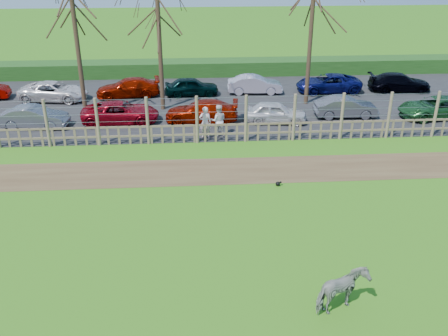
{
  "coord_description": "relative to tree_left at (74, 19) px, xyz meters",
  "views": [
    {
      "loc": [
        -0.27,
        -15.98,
        9.87
      ],
      "look_at": [
        1.0,
        2.5,
        1.1
      ],
      "focal_mm": 40.0,
      "sensor_mm": 36.0,
      "label": 1
    }
  ],
  "objects": [
    {
      "name": "zebra",
      "position": [
        10.34,
        -17.47,
        -4.95
      ],
      "size": [
        1.74,
        1.39,
        1.34
      ],
      "primitive_type": "imported",
      "rotation": [
        0.0,
        0.0,
        2.06
      ],
      "color": "gray",
      "rests_on": "ground"
    },
    {
      "name": "visitor_b",
      "position": [
        7.63,
        -3.73,
        -4.71
      ],
      "size": [
        0.84,
        0.66,
        1.72
      ],
      "primitive_type": "imported",
      "rotation": [
        0.0,
        0.0,
        3.15
      ],
      "color": "silver",
      "rests_on": "asphalt"
    },
    {
      "name": "car_12",
      "position": [
        15.53,
        3.84,
        -4.98
      ],
      "size": [
        4.34,
        2.05,
        1.2
      ],
      "primitive_type": "imported",
      "rotation": [
        0.0,
        0.0,
        4.73
      ],
      "color": "#0C0F4F",
      "rests_on": "asphalt"
    },
    {
      "name": "car_1",
      "position": [
        -2.44,
        -1.74,
        -4.98
      ],
      "size": [
        3.74,
        1.58,
        1.2
      ],
      "primitive_type": "imported",
      "rotation": [
        0.0,
        0.0,
        1.48
      ],
      "color": "slate",
      "rests_on": "asphalt"
    },
    {
      "name": "hedge",
      "position": [
        6.5,
        9.0,
        -5.07
      ],
      "size": [
        46.0,
        2.0,
        1.1
      ],
      "primitive_type": "cube",
      "color": "#1E4716",
      "rests_on": "ground"
    },
    {
      "name": "dirt_strip",
      "position": [
        6.5,
        -8.0,
        -5.61
      ],
      "size": [
        34.0,
        2.8,
        0.01
      ],
      "primitive_type": "cube",
      "color": "brown",
      "rests_on": "ground"
    },
    {
      "name": "car_4",
      "position": [
        10.98,
        -1.87,
        -4.98
      ],
      "size": [
        3.68,
        1.87,
        1.2
      ],
      "primitive_type": "imported",
      "rotation": [
        0.0,
        0.0,
        1.44
      ],
      "color": "silver",
      "rests_on": "asphalt"
    },
    {
      "name": "tree_left",
      "position": [
        0.0,
        0.0,
        0.0
      ],
      "size": [
        4.8,
        4.8,
        7.88
      ],
      "color": "#3D2B1E",
      "rests_on": "ground"
    },
    {
      "name": "asphalt",
      "position": [
        6.5,
        2.0,
        -5.6
      ],
      "size": [
        44.0,
        13.0,
        0.04
      ],
      "primitive_type": "cube",
      "color": "#232326",
      "rests_on": "ground"
    },
    {
      "name": "car_13",
      "position": [
        20.43,
        3.77,
        -4.98
      ],
      "size": [
        4.27,
        2.04,
        1.2
      ],
      "primitive_type": "imported",
      "rotation": [
        0.0,
        0.0,
        1.48
      ],
      "color": "black",
      "rests_on": "asphalt"
    },
    {
      "name": "car_9",
      "position": [
        2.12,
        3.71,
        -4.98
      ],
      "size": [
        4.29,
        2.11,
        1.2
      ],
      "primitive_type": "imported",
      "rotation": [
        0.0,
        0.0,
        4.82
      ],
      "color": "#8F1101",
      "rests_on": "asphalt"
    },
    {
      "name": "tree_mid",
      "position": [
        4.5,
        1.0,
        -0.75
      ],
      "size": [
        4.8,
        4.8,
        6.83
      ],
      "color": "#3D2B1E",
      "rests_on": "ground"
    },
    {
      "name": "car_2",
      "position": [
        2.21,
        -1.3,
        -4.98
      ],
      "size": [
        4.37,
        2.1,
        1.2
      ],
      "primitive_type": "imported",
      "rotation": [
        0.0,
        0.0,
        1.6
      ],
      "color": "maroon",
      "rests_on": "asphalt"
    },
    {
      "name": "car_5",
      "position": [
        15.23,
        -1.22,
        -4.98
      ],
      "size": [
        3.67,
        1.34,
        1.2
      ],
      "primitive_type": "imported",
      "rotation": [
        0.0,
        0.0,
        1.55
      ],
      "color": "#57545E",
      "rests_on": "asphalt"
    },
    {
      "name": "tree_right",
      "position": [
        13.5,
        1.5,
        -0.37
      ],
      "size": [
        4.8,
        4.8,
        7.35
      ],
      "color": "#3D2B1E",
      "rests_on": "ground"
    },
    {
      "name": "car_3",
      "position": [
        6.81,
        -1.37,
        -4.98
      ],
      "size": [
        4.28,
        2.07,
        1.2
      ],
      "primitive_type": "imported",
      "rotation": [
        0.0,
        0.0,
        4.62
      ],
      "color": "#8F1000",
      "rests_on": "asphalt"
    },
    {
      "name": "car_10",
      "position": [
        6.28,
        3.69,
        -4.98
      ],
      "size": [
        3.6,
        1.62,
        1.2
      ],
      "primitive_type": "imported",
      "rotation": [
        0.0,
        0.0,
        1.63
      ],
      "color": "black",
      "rests_on": "asphalt"
    },
    {
      "name": "car_11",
      "position": [
        10.53,
        3.9,
        -4.98
      ],
      "size": [
        3.7,
        1.46,
        1.2
      ],
      "primitive_type": "imported",
      "rotation": [
        0.0,
        0.0,
        1.52
      ],
      "color": "#BEB0C4",
      "rests_on": "asphalt"
    },
    {
      "name": "car_8",
      "position": [
        -2.56,
        3.21,
        -4.98
      ],
      "size": [
        4.53,
        2.51,
        1.2
      ],
      "primitive_type": "imported",
      "rotation": [
        0.0,
        0.0,
        1.45
      ],
      "color": "silver",
      "rests_on": "asphalt"
    },
    {
      "name": "car_6",
      "position": [
        20.44,
        -1.65,
        -4.98
      ],
      "size": [
        4.53,
        2.5,
        1.2
      ],
      "primitive_type": "imported",
      "rotation": [
        0.0,
        0.0,
        4.83
      ],
      "color": "#215928",
      "rests_on": "asphalt"
    },
    {
      "name": "ground",
      "position": [
        6.5,
        -12.5,
        -5.62
      ],
      "size": [
        120.0,
        120.0,
        0.0
      ],
      "primitive_type": "plane",
      "color": "#5C9026",
      "rests_on": "ground"
    },
    {
      "name": "fence",
      "position": [
        6.5,
        -4.5,
        -4.81
      ],
      "size": [
        30.16,
        0.16,
        2.5
      ],
      "color": "brown",
      "rests_on": "ground"
    },
    {
      "name": "visitor_a",
      "position": [
        6.93,
        -3.99,
        -4.71
      ],
      "size": [
        0.63,
        0.42,
        1.72
      ],
      "primitive_type": "imported",
      "rotation": [
        0.0,
        0.0,
        3.13
      ],
      "color": "silver",
      "rests_on": "asphalt"
    },
    {
      "name": "crow",
      "position": [
        9.86,
        -9.63,
        -5.51
      ],
      "size": [
        0.26,
        0.19,
        0.21
      ],
      "color": "black",
      "rests_on": "ground"
    }
  ]
}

